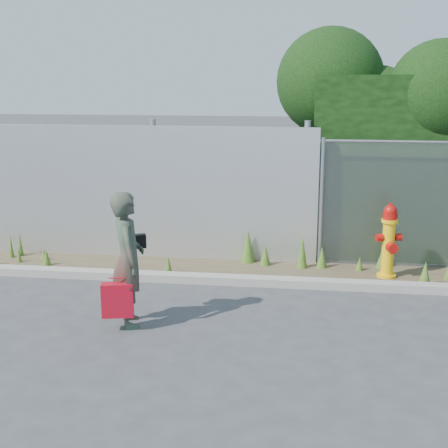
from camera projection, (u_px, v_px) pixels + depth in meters
name	position (u px, v px, depth m)	size (l,w,h in m)	color
ground	(233.00, 334.00, 7.41)	(80.00, 80.00, 0.00)	#3B3B3E
curb	(248.00, 281.00, 9.13)	(16.00, 0.22, 0.12)	gray
weed_strip	(283.00, 265.00, 9.71)	(16.00, 1.32, 0.55)	#4A3D2A
corrugated_fence	(63.00, 191.00, 10.47)	(8.50, 0.21, 2.30)	silver
fire_hydrant	(388.00, 242.00, 9.31)	(0.39, 0.35, 1.16)	yellow
woman	(128.00, 259.00, 7.51)	(0.61, 0.40, 1.66)	#10684B
red_tote_bag	(117.00, 300.00, 7.39)	(0.37, 0.14, 0.49)	#A8092D
black_shoulder_bag	(137.00, 241.00, 7.69)	(0.23, 0.09, 0.17)	black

